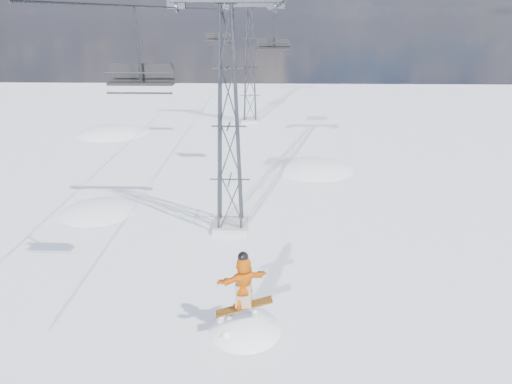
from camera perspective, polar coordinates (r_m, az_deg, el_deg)
ground at (r=17.62m, az=-8.03°, el=-15.99°), size 120.00×120.00×0.00m
snow_terrain at (r=41.12m, az=-9.22°, el=-8.22°), size 39.00×37.00×22.00m
lift_tower_near at (r=22.43m, az=-3.45°, el=8.13°), size 5.20×1.80×11.43m
lift_tower_far at (r=47.05m, az=-0.77°, el=15.27°), size 5.20×1.80×11.43m
haul_cables at (r=33.28m, az=-1.86°, el=21.90°), size 4.46×51.00×0.06m
snowboarder_jump at (r=18.24m, az=-1.36°, el=-20.73°), size 4.40×4.40×7.27m
lift_chair_near at (r=15.66m, az=-14.19°, el=13.87°), size 2.12×0.61×2.62m
lift_chair_mid at (r=30.50m, az=2.20°, el=17.88°), size 2.17×0.62×2.69m
lift_chair_far at (r=39.46m, az=-4.65°, el=18.68°), size 2.17×0.62×2.69m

